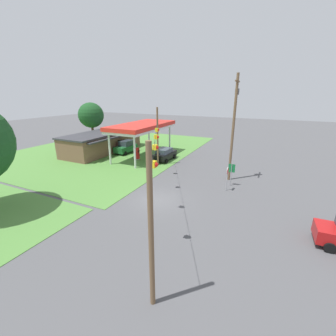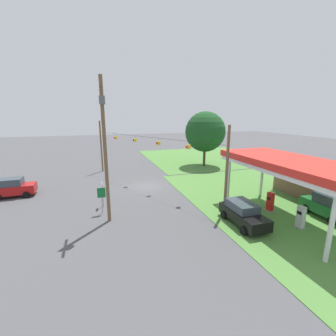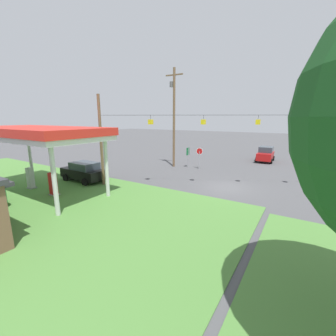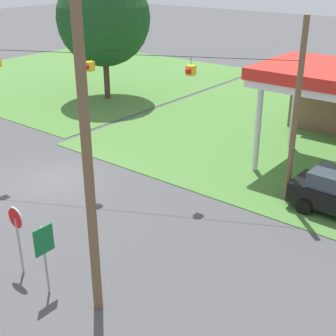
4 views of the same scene
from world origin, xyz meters
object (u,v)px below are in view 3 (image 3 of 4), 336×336
(car_at_pumps_front, at_px, (84,171))
(route_sign, at_px, (188,153))
(fuel_pump_far, at_px, (31,179))
(stop_sign_roadside, at_px, (199,154))
(car_on_crossroad, at_px, (266,154))
(gas_station_canopy, at_px, (35,134))
(fuel_pump_near, at_px, (53,185))
(utility_pole_main, at_px, (174,114))

(car_at_pumps_front, height_order, route_sign, route_sign)
(car_at_pumps_front, bearing_deg, route_sign, -116.74)
(car_at_pumps_front, bearing_deg, fuel_pump_far, 65.09)
(stop_sign_roadside, xyz_separation_m, route_sign, (1.54, -0.12, -0.10))
(car_on_crossroad, xyz_separation_m, route_sign, (7.36, 8.99, 0.69))
(gas_station_canopy, relative_size, fuel_pump_far, 6.74)
(fuel_pump_near, xyz_separation_m, car_on_crossroad, (-11.54, -23.54, 0.17))
(car_at_pumps_front, relative_size, utility_pole_main, 0.40)
(fuel_pump_near, relative_size, car_at_pumps_front, 0.40)
(gas_station_canopy, bearing_deg, route_sign, -111.80)
(fuel_pump_near, xyz_separation_m, car_at_pumps_front, (1.39, -3.88, 0.09))
(fuel_pump_far, relative_size, utility_pole_main, 0.16)
(gas_station_canopy, height_order, stop_sign_roadside, gas_station_canopy)
(fuel_pump_near, bearing_deg, utility_pole_main, -99.94)
(fuel_pump_near, relative_size, stop_sign_roadside, 0.72)
(fuel_pump_near, relative_size, fuel_pump_far, 1.00)
(gas_station_canopy, height_order, car_on_crossroad, gas_station_canopy)
(car_on_crossroad, relative_size, stop_sign_roadside, 1.66)
(gas_station_canopy, distance_m, route_sign, 15.95)
(car_at_pumps_front, bearing_deg, stop_sign_roadside, -123.15)
(gas_station_canopy, distance_m, utility_pole_main, 14.73)
(gas_station_canopy, relative_size, car_on_crossroad, 2.91)
(car_on_crossroad, xyz_separation_m, stop_sign_roadside, (5.81, 9.10, 0.79))
(fuel_pump_far, distance_m, car_on_crossroad, 27.81)
(fuel_pump_far, bearing_deg, fuel_pump_near, 180.00)
(car_at_pumps_front, xyz_separation_m, stop_sign_roadside, (-7.12, -10.56, 0.87))
(fuel_pump_far, bearing_deg, car_at_pumps_front, -115.77)
(gas_station_canopy, bearing_deg, fuel_pump_far, -0.05)
(gas_station_canopy, height_order, fuel_pump_far, gas_station_canopy)
(fuel_pump_near, bearing_deg, route_sign, -106.06)
(stop_sign_roadside, bearing_deg, car_on_crossroad, 57.44)
(fuel_pump_near, relative_size, car_on_crossroad, 0.43)
(gas_station_canopy, xyz_separation_m, fuel_pump_near, (-1.63, -0.00, -3.82))
(route_sign, distance_m, utility_pole_main, 4.98)
(route_sign, bearing_deg, fuel_pump_far, 62.88)
(utility_pole_main, bearing_deg, fuel_pump_near, 80.06)
(car_at_pumps_front, xyz_separation_m, car_on_crossroad, (-12.94, -19.66, 0.08))
(car_at_pumps_front, distance_m, route_sign, 12.07)
(fuel_pump_near, height_order, car_at_pumps_front, car_at_pumps_front)
(stop_sign_roadside, bearing_deg, fuel_pump_near, -111.66)
(fuel_pump_near, height_order, stop_sign_roadside, stop_sign_roadside)
(fuel_pump_near, height_order, route_sign, route_sign)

